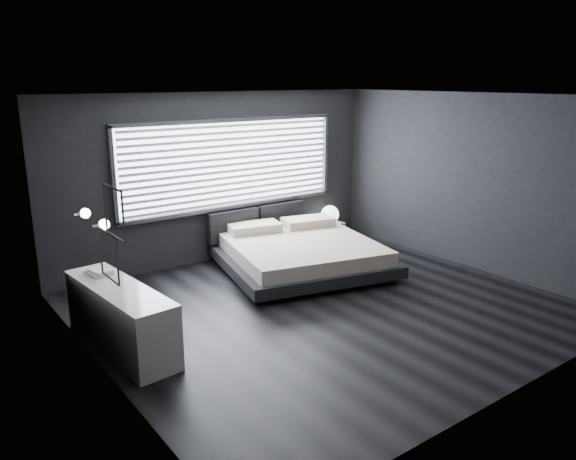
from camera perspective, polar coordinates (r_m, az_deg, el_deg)
room at (r=7.29m, az=3.98°, el=2.38°), size 6.04×6.00×2.80m
window at (r=9.53m, az=-5.68°, el=6.67°), size 4.14×0.09×1.52m
headboard at (r=9.93m, az=-3.12°, el=0.94°), size 1.96×0.16×0.52m
sconce_near at (r=5.90m, az=-18.20°, el=0.53°), size 0.18×0.11×0.11m
sconce_far at (r=6.46m, az=-19.92°, el=1.61°), size 0.18×0.11×0.11m
wall_art_upper at (r=5.26m, az=-17.26°, el=1.68°), size 0.01×0.48×0.48m
wall_art_lower at (r=5.61m, az=-17.75°, el=-2.51°), size 0.01×0.48×0.48m
bed at (r=9.03m, az=1.33°, el=-2.32°), size 2.94×2.85×0.64m
nightstand at (r=10.78m, az=3.89°, el=-0.13°), size 0.62×0.54×0.33m
orb_lamp at (r=10.69m, az=4.28°, el=1.60°), size 0.34×0.34×0.34m
dresser at (r=6.75m, az=-16.63°, el=-8.51°), size 0.69×1.91×0.75m
book_stack at (r=7.08m, az=-18.60°, el=-4.03°), size 0.27×0.35×0.07m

